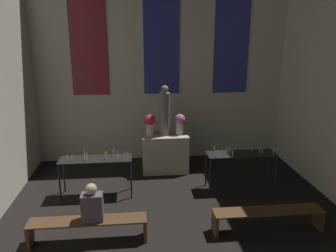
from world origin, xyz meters
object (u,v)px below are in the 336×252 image
(altar, at_px, (165,152))
(pew_back_right, at_px, (268,215))
(candle_rack_left, at_px, (96,163))
(pew_back_left, at_px, (88,226))
(statue, at_px, (165,112))
(flower_vase_right, at_px, (180,122))
(person_seated, at_px, (92,204))
(flower_vase_left, at_px, (150,123))
(candle_rack_right, at_px, (241,157))

(altar, bearing_deg, pew_back_right, -61.68)
(candle_rack_left, distance_m, pew_back_left, 1.81)
(altar, relative_size, candle_rack_left, 0.75)
(statue, distance_m, pew_back_right, 3.65)
(flower_vase_right, height_order, candle_rack_left, flower_vase_right)
(statue, relative_size, person_seated, 1.89)
(pew_back_right, height_order, person_seated, person_seated)
(altar, bearing_deg, person_seated, -116.90)
(flower_vase_left, height_order, candle_rack_left, flower_vase_left)
(flower_vase_right, distance_m, person_seated, 3.61)
(flower_vase_right, xyz_separation_m, candle_rack_right, (1.26, -1.25, -0.54))
(altar, height_order, flower_vase_left, flower_vase_left)
(flower_vase_left, xyz_separation_m, flower_vase_right, (0.77, 0.00, 0.00))
(altar, xyz_separation_m, pew_back_left, (-1.62, -3.00, -0.19))
(flower_vase_right, relative_size, candle_rack_right, 0.34)
(flower_vase_left, xyz_separation_m, candle_rack_right, (2.03, -1.25, -0.54))
(flower_vase_left, height_order, pew_back_left, flower_vase_left)
(candle_rack_right, relative_size, person_seated, 2.34)
(pew_back_right, xyz_separation_m, person_seated, (-3.14, 0.00, 0.40))
(person_seated, bearing_deg, altar, 63.10)
(pew_back_left, bearing_deg, candle_rack_left, 90.86)
(candle_rack_left, distance_m, candle_rack_right, 3.29)
(candle_rack_right, bearing_deg, statue, 142.78)
(pew_back_left, xyz_separation_m, pew_back_right, (3.24, 0.00, 0.00))
(candle_rack_right, height_order, pew_back_left, candle_rack_right)
(person_seated, bearing_deg, flower_vase_right, 57.55)
(flower_vase_right, distance_m, pew_back_left, 3.75)
(person_seated, bearing_deg, pew_back_left, 180.00)
(altar, distance_m, candle_rack_right, 2.09)
(flower_vase_left, xyz_separation_m, pew_back_left, (-1.23, -3.00, -1.00))
(person_seated, bearing_deg, flower_vase_left, 69.25)
(pew_back_left, height_order, pew_back_right, same)
(altar, relative_size, statue, 0.92)
(altar, bearing_deg, statue, 0.00)
(statue, bearing_deg, altar, 0.00)
(altar, bearing_deg, flower_vase_right, 0.00)
(statue, relative_size, flower_vase_left, 2.37)
(candle_rack_left, relative_size, candle_rack_right, 1.00)
(altar, xyz_separation_m, flower_vase_right, (0.39, 0.00, 0.82))
(flower_vase_left, bearing_deg, pew_back_right, -56.29)
(flower_vase_left, xyz_separation_m, pew_back_right, (2.00, -3.00, -1.00))
(altar, distance_m, flower_vase_right, 0.90)
(altar, height_order, candle_rack_left, candle_rack_left)
(pew_back_left, relative_size, person_seated, 2.99)
(candle_rack_right, distance_m, pew_back_left, 3.73)
(candle_rack_right, bearing_deg, flower_vase_left, 148.39)
(candle_rack_left, distance_m, person_seated, 1.76)
(person_seated, bearing_deg, statue, 63.10)
(statue, relative_size, pew_back_left, 0.63)
(flower_vase_left, distance_m, person_seated, 3.27)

